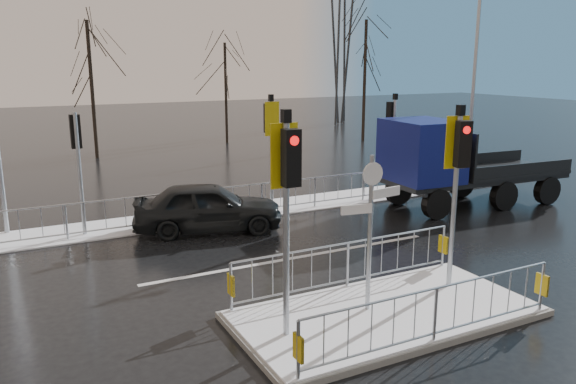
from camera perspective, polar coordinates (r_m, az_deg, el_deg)
name	(u,v)px	position (r m, az deg, el deg)	size (l,w,h in m)	color
ground	(385,316)	(11.50, 9.86, -12.35)	(120.00, 120.00, 0.00)	black
snow_verge	(227,213)	(18.63, -6.23, -2.15)	(30.00, 2.00, 0.04)	white
lane_markings	(396,323)	(11.26, 10.90, -12.95)	(8.00, 11.38, 0.01)	silver
traffic_island	(385,298)	(11.34, 9.86, -10.56)	(6.00, 3.04, 4.15)	slate
far_kerb_fixtures	(240,186)	(18.03, -4.86, 0.64)	(18.00, 0.65, 3.83)	#989EA5
car_far_lane	(208,207)	(16.67, -8.12, -1.49)	(1.74, 4.31, 1.47)	black
flatbed_truck	(444,161)	(19.61, 15.54, 3.02)	(6.71, 2.80, 3.05)	black
tree_far_a	(90,63)	(30.51, -19.48, 12.27)	(3.75, 3.75, 7.08)	black
tree_far_b	(225,74)	(34.51, -6.38, 11.87)	(3.25, 3.25, 6.14)	black
tree_far_c	(365,57)	(35.61, 7.86, 13.42)	(4.00, 4.00, 7.55)	black
street_lamp_right	(476,75)	(23.81, 18.53, 11.24)	(1.25, 0.18, 8.00)	#989EA5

